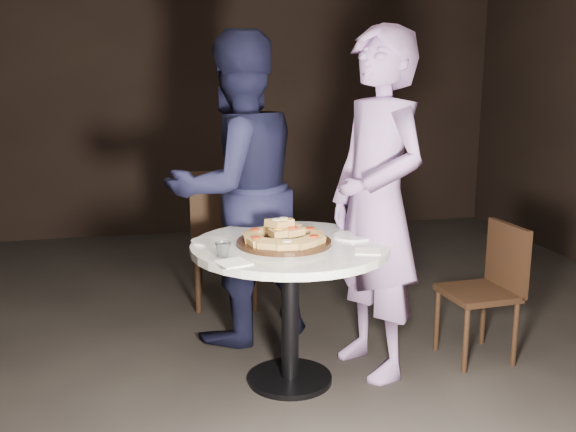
% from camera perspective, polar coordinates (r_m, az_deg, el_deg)
% --- Properties ---
extents(floor, '(7.00, 7.00, 0.00)m').
position_cam_1_polar(floor, '(3.45, -0.87, -14.92)').
color(floor, black).
rests_on(floor, ground).
extents(table, '(1.08, 1.08, 0.76)m').
position_cam_1_polar(table, '(3.28, 0.19, -4.81)').
color(table, black).
rests_on(table, ground).
extents(serving_board, '(0.56, 0.56, 0.02)m').
position_cam_1_polar(serving_board, '(3.21, -0.36, -2.35)').
color(serving_board, black).
rests_on(serving_board, table).
extents(focaccia_pile, '(0.41, 0.42, 0.11)m').
position_cam_1_polar(focaccia_pile, '(3.21, -0.41, -1.58)').
color(focaccia_pile, '#AA8041').
rests_on(focaccia_pile, serving_board).
extents(plate_left, '(0.21, 0.21, 0.01)m').
position_cam_1_polar(plate_left, '(3.28, -7.07, -2.22)').
color(plate_left, white).
rests_on(plate_left, table).
extents(plate_right, '(0.27, 0.27, 0.01)m').
position_cam_1_polar(plate_right, '(3.37, 5.76, -1.81)').
color(plate_right, white).
rests_on(plate_right, table).
extents(water_glass, '(0.08, 0.08, 0.07)m').
position_cam_1_polar(water_glass, '(3.00, -5.78, -3.00)').
color(water_glass, silver).
rests_on(water_glass, table).
extents(napkin_near, '(0.18, 0.18, 0.01)m').
position_cam_1_polar(napkin_near, '(2.90, -4.91, -4.18)').
color(napkin_near, white).
rests_on(napkin_near, table).
extents(napkin_far, '(0.15, 0.15, 0.01)m').
position_cam_1_polar(napkin_far, '(3.11, 7.09, -3.12)').
color(napkin_far, white).
rests_on(napkin_far, table).
extents(chair_far, '(0.50, 0.52, 0.97)m').
position_cam_1_polar(chair_far, '(4.39, -5.59, -1.12)').
color(chair_far, black).
rests_on(chair_far, ground).
extents(chair_right, '(0.40, 0.39, 0.77)m').
position_cam_1_polar(chair_right, '(3.81, 17.55, -5.59)').
color(chair_right, black).
rests_on(chair_right, ground).
extents(diner_navy, '(1.10, 0.99, 1.84)m').
position_cam_1_polar(diner_navy, '(3.82, -4.59, 2.36)').
color(diner_navy, black).
rests_on(diner_navy, ground).
extents(diner_teal, '(0.60, 0.76, 1.84)m').
position_cam_1_polar(diner_teal, '(3.39, 7.91, 0.97)').
color(diner_teal, '#866BA4').
rests_on(diner_teal, ground).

